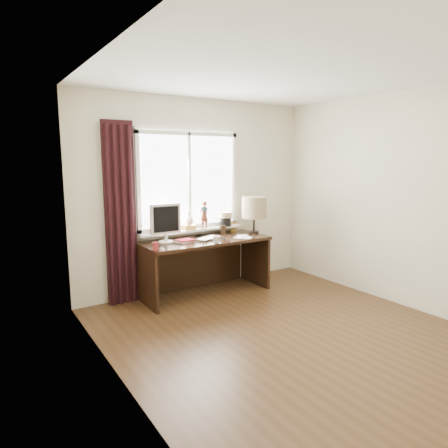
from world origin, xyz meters
TOP-DOWN VIEW (x-y plane):
  - floor at (0.00, 0.00)m, footprint 3.50×4.00m
  - ceiling at (0.00, 0.00)m, footprint 3.50×4.00m
  - wall_back at (0.00, 2.00)m, footprint 3.50×0.00m
  - wall_left at (-1.75, 0.00)m, footprint 0.00×4.00m
  - wall_right at (1.75, 0.00)m, footprint 0.00×4.00m
  - laptop at (-0.07, 1.60)m, footprint 0.42×0.36m
  - mug at (-0.10, 1.35)m, footprint 0.13×0.13m
  - red_cup at (-0.90, 1.40)m, footprint 0.07×0.07m
  - window at (-0.14, 1.95)m, footprint 1.52×0.22m
  - curtain at (-1.13, 1.91)m, footprint 0.38×0.09m
  - desk at (-0.10, 1.73)m, footprint 1.70×0.70m
  - monitor at (-0.62, 1.72)m, footprint 0.40×0.18m
  - notebook_stack at (-0.41, 1.62)m, footprint 0.26×0.22m
  - brush_holder at (0.30, 1.83)m, footprint 0.09×0.09m
  - icon_frame at (0.56, 1.93)m, footprint 0.10×0.03m
  - table_lamp at (0.70, 1.63)m, footprint 0.35×0.35m
  - loose_papers at (0.41, 1.48)m, footprint 0.28×0.32m
  - desk_cables at (0.04, 1.66)m, footprint 0.28×0.48m

SIDE VIEW (x-z plane):
  - floor at x=0.00m, z-range 0.00..0.00m
  - desk at x=-0.10m, z-range 0.13..0.88m
  - loose_papers at x=0.41m, z-range 0.75..0.75m
  - desk_cables at x=0.04m, z-range 0.75..0.76m
  - laptop at x=-0.07m, z-range 0.75..0.78m
  - notebook_stack at x=-0.41m, z-range 0.75..0.78m
  - red_cup at x=-0.90m, z-range 0.75..0.84m
  - mug at x=-0.10m, z-range 0.75..0.84m
  - brush_holder at x=0.30m, z-range 0.69..0.94m
  - icon_frame at x=0.56m, z-range 0.75..0.88m
  - monitor at x=-0.62m, z-range 0.78..1.27m
  - table_lamp at x=0.70m, z-range 0.85..1.37m
  - curtain at x=-1.13m, z-range -0.01..2.24m
  - wall_back at x=0.00m, z-range 0.00..2.60m
  - wall_left at x=-1.75m, z-range 0.00..2.60m
  - wall_right at x=1.75m, z-range 0.00..2.60m
  - window at x=-0.14m, z-range 0.60..2.00m
  - ceiling at x=0.00m, z-range 2.60..2.60m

